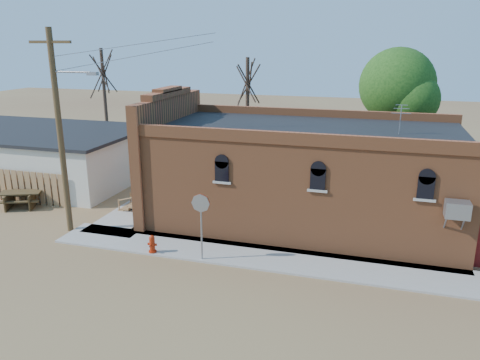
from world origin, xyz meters
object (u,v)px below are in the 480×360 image
(stop_sign, at_px, (201,209))
(fire_hydrant, at_px, (152,244))
(trash_barrel, at_px, (137,192))
(picnic_table, at_px, (21,197))
(brick_bar, at_px, (298,174))
(utility_pole, at_px, (61,129))

(stop_sign, bearing_deg, fire_hydrant, -159.66)
(trash_barrel, bearing_deg, fire_hydrant, -56.41)
(fire_hydrant, height_order, picnic_table, picnic_table)
(trash_barrel, bearing_deg, stop_sign, -44.00)
(stop_sign, distance_m, trash_barrel, 8.64)
(brick_bar, height_order, stop_sign, brick_bar)
(utility_pole, height_order, fire_hydrant, utility_pole)
(fire_hydrant, height_order, stop_sign, stop_sign)
(utility_pole, distance_m, trash_barrel, 6.39)
(stop_sign, bearing_deg, brick_bar, 82.85)
(stop_sign, relative_size, trash_barrel, 3.13)
(stop_sign, height_order, trash_barrel, stop_sign)
(brick_bar, relative_size, stop_sign, 6.01)
(stop_sign, distance_m, picnic_table, 11.96)
(brick_bar, distance_m, trash_barrel, 9.14)
(utility_pole, xyz_separation_m, stop_sign, (6.94, -1.20, -2.60))
(stop_sign, xyz_separation_m, picnic_table, (-11.41, 3.20, -1.62))
(stop_sign, bearing_deg, utility_pole, -169.56)
(brick_bar, xyz_separation_m, picnic_table, (-14.26, -2.29, -1.78))
(trash_barrel, bearing_deg, utility_pole, -100.21)
(trash_barrel, distance_m, picnic_table, 5.95)
(brick_bar, height_order, fire_hydrant, brick_bar)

